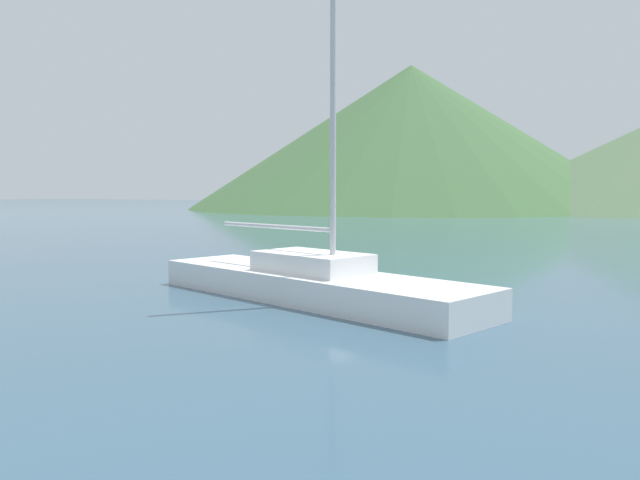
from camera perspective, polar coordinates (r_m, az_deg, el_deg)
The scene contains 2 objects.
sailboat_inner at distance 13.02m, azimuth -0.73°, elevation -3.71°, with size 8.16×4.90×8.74m.
hill_west at distance 78.61m, azimuth 8.27°, elevation 9.29°, with size 54.12×54.12×17.50m.
Camera 1 is at (4.83, 1.52, 2.29)m, focal length 35.00 mm.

